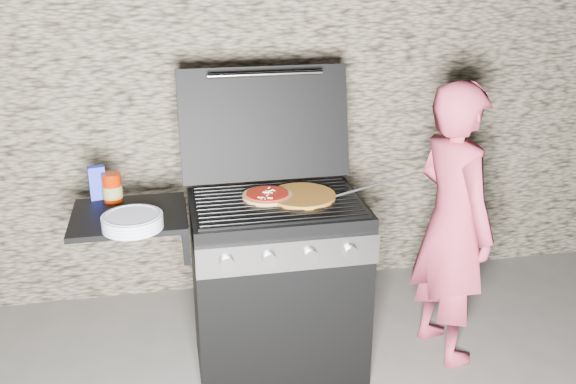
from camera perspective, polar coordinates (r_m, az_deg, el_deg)
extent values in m
plane|color=#676059|center=(3.41, -0.86, -15.13)|extent=(50.00, 50.00, 0.00)
cube|color=gray|center=(3.94, -3.66, 4.72)|extent=(8.00, 0.35, 1.80)
cylinder|color=#C4832A|center=(2.99, 1.26, -0.34)|extent=(0.39, 0.39, 0.02)
cylinder|color=#991A00|center=(3.06, -15.36, 0.40)|extent=(0.11, 0.11, 0.14)
cube|color=#2634BA|center=(3.10, -16.59, 0.79)|extent=(0.08, 0.06, 0.16)
cylinder|color=silver|center=(2.76, -13.66, -2.58)|extent=(0.30, 0.30, 0.06)
imported|color=#B73A50|center=(3.28, 14.41, -2.80)|extent=(0.44, 0.58, 1.44)
cylinder|color=black|center=(3.05, 7.83, 0.65)|extent=(0.44, 0.05, 0.09)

